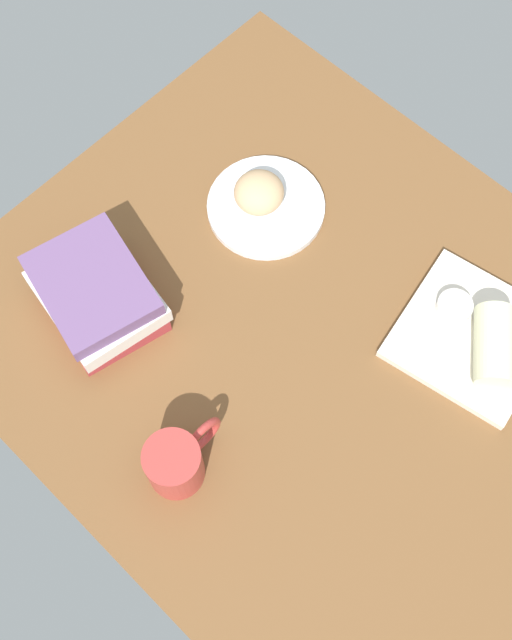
% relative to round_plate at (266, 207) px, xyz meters
% --- Properties ---
extents(dining_table, '(1.10, 0.90, 0.04)m').
position_rel_round_plate_xyz_m(dining_table, '(0.23, -0.13, -0.03)').
color(dining_table, brown).
rests_on(dining_table, ground).
extents(round_plate, '(0.20, 0.20, 0.01)m').
position_rel_round_plate_xyz_m(round_plate, '(0.00, 0.00, 0.00)').
color(round_plate, white).
rests_on(round_plate, dining_table).
extents(scone_pastry, '(0.09, 0.09, 0.06)m').
position_rel_round_plate_xyz_m(scone_pastry, '(-0.01, -0.00, 0.04)').
color(scone_pastry, tan).
rests_on(scone_pastry, round_plate).
extents(square_plate, '(0.26, 0.26, 0.02)m').
position_rel_round_plate_xyz_m(square_plate, '(0.41, 0.05, 0.00)').
color(square_plate, silver).
rests_on(square_plate, dining_table).
extents(sauce_cup, '(0.06, 0.06, 0.02)m').
position_rel_round_plate_xyz_m(sauce_cup, '(0.36, 0.06, 0.02)').
color(sauce_cup, silver).
rests_on(sauce_cup, square_plate).
extents(breakfast_wrap, '(0.13, 0.14, 0.06)m').
position_rel_round_plate_xyz_m(breakfast_wrap, '(0.44, 0.04, 0.04)').
color(breakfast_wrap, beige).
rests_on(breakfast_wrap, square_plate).
extents(book_stack, '(0.23, 0.20, 0.10)m').
position_rel_round_plate_xyz_m(book_stack, '(-0.06, -0.32, 0.04)').
color(book_stack, '#A53338').
rests_on(book_stack, dining_table).
extents(coffee_mug, '(0.08, 0.14, 0.10)m').
position_rel_round_plate_xyz_m(coffee_mug, '(0.22, -0.42, 0.04)').
color(coffee_mug, '#B23833').
rests_on(coffee_mug, dining_table).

